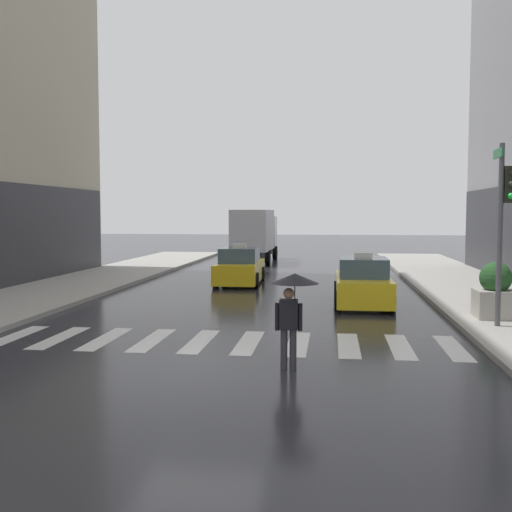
{
  "coord_description": "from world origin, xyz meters",
  "views": [
    {
      "loc": [
        2.58,
        -11.45,
        3.11
      ],
      "look_at": [
        0.17,
        8.0,
        1.76
      ],
      "focal_mm": 42.8,
      "sensor_mm": 36.0,
      "label": 1
    }
  ],
  "objects_px": {
    "taxi_lead": "(363,284)",
    "box_truck": "(255,234)",
    "pedestrian_with_umbrella": "(293,295)",
    "planter_near_corner": "(495,293)",
    "taxi_second": "(240,268)",
    "traffic_light_pole": "(504,208)"
  },
  "relations": [
    {
      "from": "taxi_lead",
      "to": "box_truck",
      "type": "xyz_separation_m",
      "value": [
        -5.95,
        17.64,
        1.13
      ]
    },
    {
      "from": "box_truck",
      "to": "pedestrian_with_umbrella",
      "type": "xyz_separation_m",
      "value": [
        4.12,
        -26.69,
        -0.34
      ]
    },
    {
      "from": "taxi_lead",
      "to": "planter_near_corner",
      "type": "xyz_separation_m",
      "value": [
        3.57,
        -3.08,
        0.15
      ]
    },
    {
      "from": "taxi_second",
      "to": "pedestrian_with_umbrella",
      "type": "relative_size",
      "value": 2.36
    },
    {
      "from": "taxi_second",
      "to": "box_truck",
      "type": "height_order",
      "value": "box_truck"
    },
    {
      "from": "traffic_light_pole",
      "to": "taxi_lead",
      "type": "relative_size",
      "value": 1.06
    },
    {
      "from": "traffic_light_pole",
      "to": "pedestrian_with_umbrella",
      "type": "xyz_separation_m",
      "value": [
        -5.24,
        -4.66,
        -1.74
      ]
    },
    {
      "from": "pedestrian_with_umbrella",
      "to": "planter_near_corner",
      "type": "xyz_separation_m",
      "value": [
        5.4,
        5.97,
        -0.64
      ]
    },
    {
      "from": "traffic_light_pole",
      "to": "box_truck",
      "type": "bearing_deg",
      "value": 113.02
    },
    {
      "from": "traffic_light_pole",
      "to": "box_truck",
      "type": "xyz_separation_m",
      "value": [
        -9.36,
        22.03,
        -1.41
      ]
    },
    {
      "from": "traffic_light_pole",
      "to": "taxi_lead",
      "type": "height_order",
      "value": "traffic_light_pole"
    },
    {
      "from": "box_truck",
      "to": "pedestrian_with_umbrella",
      "type": "distance_m",
      "value": 27.01
    },
    {
      "from": "taxi_second",
      "to": "pedestrian_with_umbrella",
      "type": "height_order",
      "value": "pedestrian_with_umbrella"
    },
    {
      "from": "traffic_light_pole",
      "to": "pedestrian_with_umbrella",
      "type": "height_order",
      "value": "traffic_light_pole"
    },
    {
      "from": "taxi_lead",
      "to": "planter_near_corner",
      "type": "height_order",
      "value": "taxi_lead"
    },
    {
      "from": "planter_near_corner",
      "to": "taxi_lead",
      "type": "bearing_deg",
      "value": 139.24
    },
    {
      "from": "box_truck",
      "to": "traffic_light_pole",
      "type": "bearing_deg",
      "value": -66.98
    },
    {
      "from": "taxi_second",
      "to": "taxi_lead",
      "type": "bearing_deg",
      "value": -47.64
    },
    {
      "from": "taxi_second",
      "to": "planter_near_corner",
      "type": "relative_size",
      "value": 2.86
    },
    {
      "from": "traffic_light_pole",
      "to": "pedestrian_with_umbrella",
      "type": "bearing_deg",
      "value": -138.33
    },
    {
      "from": "traffic_light_pole",
      "to": "taxi_second",
      "type": "bearing_deg",
      "value": 130.45
    },
    {
      "from": "box_truck",
      "to": "planter_near_corner",
      "type": "bearing_deg",
      "value": -65.32
    }
  ]
}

